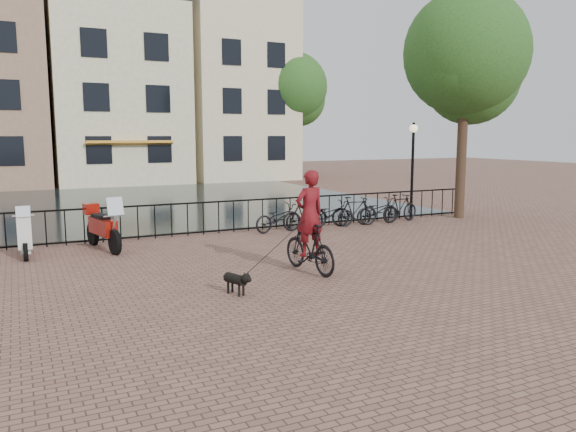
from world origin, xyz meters
name	(u,v)px	position (x,y,z in m)	size (l,w,h in m)	color
ground	(357,300)	(0.00, 0.00, 0.00)	(100.00, 100.00, 0.00)	brown
canal_water	(154,202)	(0.00, 17.30, 0.00)	(20.00, 20.00, 0.00)	black
railing	(219,217)	(0.00, 8.00, 0.50)	(20.00, 0.05, 1.02)	black
canal_house_mid	(115,91)	(0.50, 30.00, 5.90)	(8.00, 9.50, 11.80)	#C1B792
canal_house_right	(230,84)	(8.50, 30.00, 6.65)	(7.00, 9.00, 13.30)	beige
tree_near_right	(466,53)	(9.20, 7.30, 5.97)	(4.48, 4.48, 8.24)	black
tree_far_right	(293,87)	(12.00, 27.00, 6.35)	(4.76, 4.76, 8.76)	black
lamp_post	(413,154)	(7.20, 7.60, 2.38)	(0.30, 0.30, 3.45)	black
cyclist	(310,227)	(0.19, 2.29, 1.02)	(0.91, 2.02, 2.69)	black
dog	(236,282)	(-1.94, 1.33, 0.24)	(0.47, 0.76, 0.49)	black
motorcycle	(103,222)	(-3.63, 6.91, 0.77)	(0.96, 2.21, 1.54)	#99140B
scooter	(24,229)	(-5.55, 6.89, 0.70)	(0.44, 1.51, 1.40)	silver
parked_bike_0	(279,218)	(1.80, 7.40, 0.45)	(0.60, 1.72, 0.90)	black
parked_bike_1	(305,215)	(2.75, 7.40, 0.50)	(0.47, 1.66, 1.00)	black
parked_bike_2	(330,214)	(3.70, 7.40, 0.45)	(0.60, 1.72, 0.90)	black
parked_bike_3	(355,211)	(4.65, 7.40, 0.50)	(0.47, 1.66, 1.00)	black
parked_bike_4	(378,211)	(5.60, 7.40, 0.45)	(0.60, 1.72, 0.90)	black
parked_bike_5	(400,208)	(6.55, 7.40, 0.50)	(0.47, 1.66, 1.00)	black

